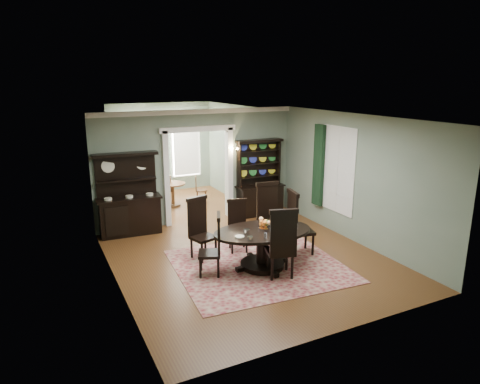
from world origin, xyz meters
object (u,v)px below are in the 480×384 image
object	(u,v)px
welsh_dresser	(259,188)
parlor_table	(173,191)
sideboard	(129,206)
dining_table	(263,242)

from	to	relation	value
welsh_dresser	parlor_table	world-z (taller)	welsh_dresser
sideboard	welsh_dresser	xyz separation A→B (m)	(3.67, 0.01, 0.06)
dining_table	parlor_table	bearing A→B (deg)	99.58
dining_table	welsh_dresser	xyz separation A→B (m)	(1.68, 3.19, 0.22)
sideboard	parlor_table	bearing A→B (deg)	51.11
sideboard	welsh_dresser	world-z (taller)	welsh_dresser
sideboard	dining_table	bearing A→B (deg)	-54.55
sideboard	welsh_dresser	bearing A→B (deg)	3.56
welsh_dresser	parlor_table	xyz separation A→B (m)	(-1.98, 1.85, -0.31)
dining_table	sideboard	size ratio (longest dim) A/B	1.06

